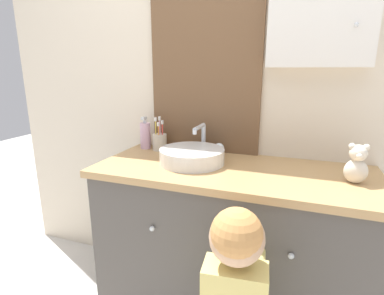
{
  "coord_description": "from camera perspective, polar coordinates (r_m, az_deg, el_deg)",
  "views": [
    {
      "loc": [
        0.29,
        -1.05,
        1.31
      ],
      "look_at": [
        -0.19,
        0.27,
        0.95
      ],
      "focal_mm": 28.0,
      "sensor_mm": 36.0,
      "label": 1
    }
  ],
  "objects": [
    {
      "name": "soap_dispenser",
      "position": [
        1.83,
        -8.87,
        2.33
      ],
      "size": [
        0.06,
        0.06,
        0.19
      ],
      "color": "#CCA3BC",
      "rests_on": "vanity_counter"
    },
    {
      "name": "vanity_counter",
      "position": [
        1.65,
        7.16,
        -17.94
      ],
      "size": [
        1.35,
        0.57,
        0.85
      ],
      "color": "#4C4742",
      "rests_on": "ground_plane"
    },
    {
      "name": "teddy_bear",
      "position": [
        1.43,
        28.87,
        -2.87
      ],
      "size": [
        0.09,
        0.08,
        0.17
      ],
      "color": "beige",
      "rests_on": "vanity_counter"
    },
    {
      "name": "sink_basin",
      "position": [
        1.53,
        0.14,
        -1.45
      ],
      "size": [
        0.33,
        0.39,
        0.18
      ],
      "color": "silver",
      "rests_on": "vanity_counter"
    },
    {
      "name": "toothbrush_holder",
      "position": [
        1.79,
        -6.19,
        1.19
      ],
      "size": [
        0.08,
        0.08,
        0.2
      ],
      "color": "beige",
      "rests_on": "vanity_counter"
    },
    {
      "name": "wall_back",
      "position": [
        1.7,
        10.96,
        13.24
      ],
      "size": [
        3.2,
        0.18,
        2.5
      ],
      "color": "beige",
      "rests_on": "ground_plane"
    }
  ]
}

